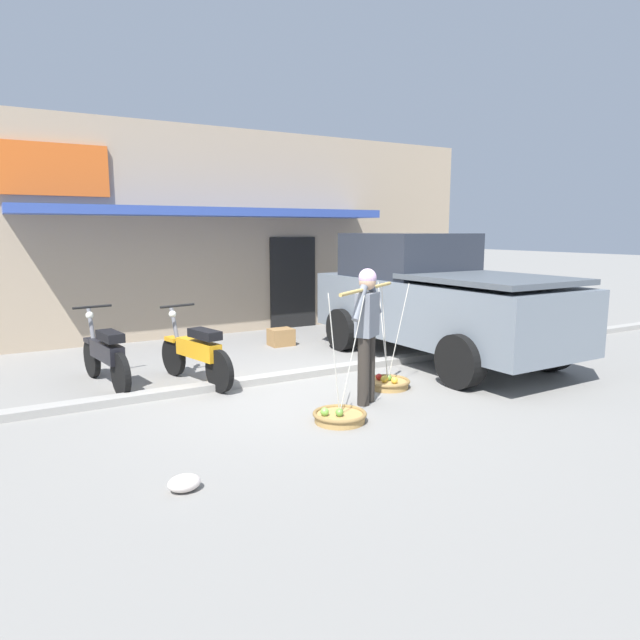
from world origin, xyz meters
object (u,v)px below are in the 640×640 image
Objects in this scene: fruit_basket_right_side at (339,416)px; wooden_crate at (281,337)px; motorcycle_nearest_shop at (106,355)px; plastic_litter_bag at (184,483)px; motorcycle_second_in_row at (196,352)px; fruit_basket_left_side at (388,382)px; fruit_vendor at (367,327)px; parked_truck at (434,298)px.

wooden_crate is (1.32, 4.21, 0.08)m from fruit_basket_right_side.
motorcycle_nearest_shop is 3.70m from plastic_litter_bag.
wooden_crate is (2.22, 1.83, -0.29)m from motorcycle_second_in_row.
motorcycle_second_in_row is at bearing 145.79° from fruit_basket_left_side.
plastic_litter_bag is at bearing -155.20° from fruit_vendor.
wooden_crate is (0.65, 3.77, -0.82)m from fruit_vendor.
fruit_basket_left_side is at bearing 33.33° from fruit_vendor.
wooden_crate is (-1.77, 2.23, -0.87)m from parked_truck.
motorcycle_second_in_row is (1.13, -0.49, 0.00)m from motorcycle_nearest_shop.
motorcycle_nearest_shop is at bearing 125.29° from fruit_basket_right_side.
fruit_basket_right_side is 3.78m from parked_truck.
fruit_basket_left_side is at bearing -147.85° from parked_truck.
fruit_vendor is at bearing -42.08° from motorcycle_nearest_shop.
fruit_basket_left_side is 2.71m from motorcycle_second_in_row.
fruit_vendor is 1.17× the size of fruit_basket_right_side.
fruit_vendor is 1.20m from fruit_basket_left_side.
motorcycle_second_in_row is at bearing 70.47° from plastic_litter_bag.
motorcycle_second_in_row is 2.89m from wooden_crate.
fruit_basket_left_side is at bearing 33.26° from fruit_basket_right_side.
motorcycle_second_in_row reaches higher than plastic_litter_bag.
wooden_crate is at bearing 128.38° from parked_truck.
fruit_basket_right_side is at bearing -146.82° from fruit_vendor.
fruit_basket_right_side is 5.18× the size of plastic_litter_bag.
fruit_basket_right_side is 4.41m from wooden_crate.
fruit_basket_right_side is at bearing -147.37° from parked_truck.
fruit_vendor is 3.91m from wooden_crate.
fruit_basket_left_side is at bearing -34.21° from motorcycle_second_in_row.
fruit_basket_right_side is at bearing -107.38° from wooden_crate.
fruit_basket_right_side is (-1.32, -0.87, -0.00)m from fruit_basket_left_side.
fruit_vendor is at bearing -51.18° from motorcycle_second_in_row.
fruit_basket_right_side is 0.81× the size of motorcycle_second_in_row.
parked_truck is (2.42, 1.54, 0.05)m from fruit_vendor.
fruit_basket_left_side is 3.92m from motorcycle_nearest_shop.
parked_truck is at bearing 32.63° from fruit_basket_right_side.
motorcycle_second_in_row is (-2.22, 1.51, 0.38)m from fruit_basket_left_side.
parked_truck is 16.97× the size of plastic_litter_bag.
motorcycle_nearest_shop is at bearing 137.92° from fruit_vendor.
motorcycle_second_in_row is (-1.56, 1.94, -0.52)m from fruit_vendor.
motorcycle_nearest_shop reaches higher than wooden_crate.
fruit_basket_left_side is 1.00× the size of fruit_basket_right_side.
fruit_basket_left_side and fruit_basket_right_side have the same top height.
fruit_vendor is 0.94× the size of motorcycle_nearest_shop.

